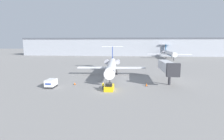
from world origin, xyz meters
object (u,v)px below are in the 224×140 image
Objects in this scene: airplane_main at (111,66)px; worker_near_tug at (103,86)px; traffic_cone_left at (75,84)px; pushback_tug at (109,87)px; luggage_cart at (51,83)px; airplane_parked_far_left at (169,53)px; traffic_cone_right at (146,85)px; jet_bridge at (167,67)px.

airplane_main reaches higher than worker_near_tug.
worker_near_tug is 9.37m from traffic_cone_left.
pushback_tug reaches higher than worker_near_tug.
pushback_tug is 1.21× the size of luggage_cart.
airplane_parked_far_left is (44.48, 87.48, 3.43)m from traffic_cone_left.
airplane_main is at bearing 61.31° from traffic_cone_left.
traffic_cone_right is at bearing -55.16° from airplane_main.
traffic_cone_left is at bearing -118.69° from airplane_main.
luggage_cart is (-14.89, 1.21, 0.34)m from pushback_tug.
worker_near_tug is at bearing -4.01° from luggage_cart.
airplane_main is 0.86× the size of airplane_parked_far_left.
worker_near_tug is 11.66m from traffic_cone_right.
traffic_cone_left is 19.07m from traffic_cone_right.
airplane_main is 19.86m from worker_near_tug.
worker_near_tug is at bearing -150.25° from jet_bridge.
luggage_cart is 103.48m from airplane_parked_far_left.
traffic_cone_left is 0.86× the size of traffic_cone_right.
luggage_cart is at bearing -146.73° from traffic_cone_left.
worker_near_tug reaches higher than traffic_cone_right.
jet_bridge is at bearing 32.79° from pushback_tug.
traffic_cone_right is at bearing -140.02° from jet_bridge.
jet_bridge is (25.32, 5.45, 4.15)m from traffic_cone_left.
traffic_cone_right is at bearing 0.62° from traffic_cone_left.
pushback_tug is 0.28× the size of jet_bridge.
worker_near_tug is at bearing -90.40° from airplane_main.
pushback_tug is at bearing -110.64° from airplane_parked_far_left.
pushback_tug is 18.83m from jet_bridge.
luggage_cart is 0.23× the size of jet_bridge.
jet_bridge is (6.26, 5.25, 4.10)m from traffic_cone_right.
airplane_main is 19.65m from jet_bridge.
worker_near_tug is at bearing -111.51° from airplane_parked_far_left.
airplane_parked_far_left is 2.56× the size of jet_bridge.
jet_bridge is at bearing 16.11° from luggage_cart.
pushback_tug is at bearing -147.21° from jet_bridge.
airplane_parked_far_left is at bearing 69.36° from pushback_tug.
pushback_tug is 14.94m from luggage_cart.
luggage_cart reaches higher than pushback_tug.
jet_bridge is at bearing -103.15° from airplane_parked_far_left.
airplane_main is 20.21m from pushback_tug.
traffic_cone_right is (10.61, -15.25, -2.93)m from airplane_main.
pushback_tug is 0.11× the size of airplane_parked_far_left.
pushback_tug is 5.48× the size of traffic_cone_right.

